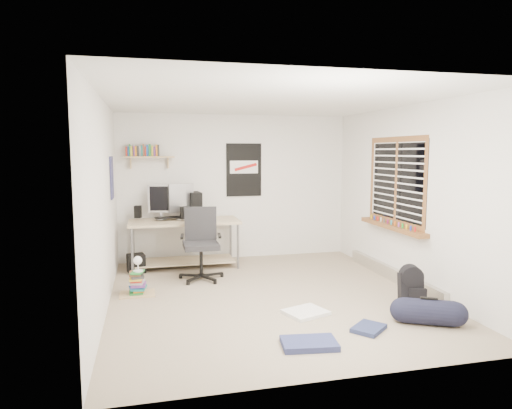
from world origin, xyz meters
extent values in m
cube|color=gray|center=(0.00, 0.00, -0.01)|extent=(4.00, 4.50, 0.01)
cube|color=white|center=(0.00, 0.00, 2.50)|extent=(4.00, 4.50, 0.01)
cube|color=silver|center=(0.00, 2.25, 1.25)|extent=(4.00, 0.01, 2.50)
cube|color=silver|center=(-2.00, 0.00, 1.25)|extent=(0.01, 4.50, 2.50)
cube|color=silver|center=(2.00, 0.00, 1.25)|extent=(0.01, 4.50, 2.50)
cube|color=beige|center=(-0.93, 1.78, 0.36)|extent=(1.90, 1.28, 0.80)
cube|color=#A1A2A6|center=(-1.29, 1.97, 1.03)|extent=(0.42, 0.19, 0.45)
cube|color=#9C9DA1|center=(-0.97, 1.88, 1.03)|extent=(0.43, 0.24, 0.46)
cube|color=black|center=(-0.74, 2.00, 1.00)|extent=(0.22, 0.40, 0.40)
cube|color=black|center=(-1.18, 1.86, 0.81)|extent=(0.44, 0.22, 0.02)
cube|color=black|center=(-1.66, 2.00, 0.90)|extent=(0.12, 0.12, 0.20)
cube|color=black|center=(-0.95, 1.71, 0.90)|extent=(0.11, 0.11, 0.20)
cube|color=#252427|center=(-0.76, 0.98, 0.49)|extent=(0.76, 0.76, 1.06)
cube|color=tan|center=(-1.45, 2.14, 1.78)|extent=(0.80, 0.22, 0.24)
cube|color=black|center=(0.15, 2.23, 1.55)|extent=(0.62, 0.03, 0.92)
cube|color=navy|center=(-1.99, 1.20, 1.50)|extent=(0.02, 0.42, 0.60)
cube|color=brown|center=(1.95, 0.30, 1.45)|extent=(0.10, 1.50, 1.26)
cube|color=#B7B2A8|center=(1.96, 0.30, 0.09)|extent=(0.08, 2.50, 0.18)
cube|color=black|center=(1.61, -0.71, 0.20)|extent=(0.33, 0.29, 0.37)
cylinder|color=black|center=(1.43, -1.35, 0.14)|extent=(0.37, 0.37, 0.54)
cube|color=silver|center=(0.24, -0.74, 0.02)|extent=(0.55, 0.51, 0.04)
cube|color=navy|center=(-0.02, -1.59, 0.03)|extent=(0.57, 0.40, 0.06)
cube|color=#21294C|center=(0.72, -1.36, 0.03)|extent=(0.45, 0.44, 0.04)
cube|color=brown|center=(-1.66, 0.46, 0.15)|extent=(0.51, 0.48, 0.28)
cube|color=silver|center=(-1.64, 0.44, 0.38)|extent=(0.15, 0.22, 0.21)
cube|color=black|center=(-1.70, 1.62, 0.14)|extent=(0.30, 0.30, 0.28)
camera|label=1|loc=(-1.50, -5.56, 1.87)|focal=32.00mm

